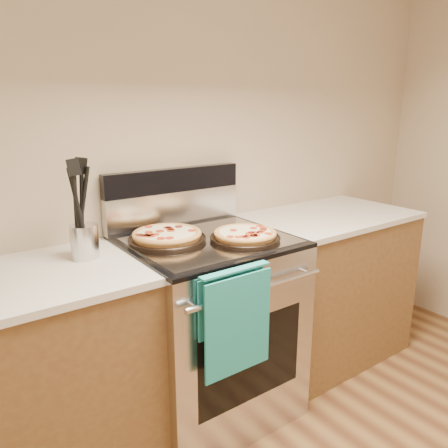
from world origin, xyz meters
TOP-DOWN VIEW (x-y plane):
  - wall_back at (0.00, 2.00)m, footprint 4.00×0.00m
  - range_body at (0.00, 1.65)m, footprint 0.76×0.68m
  - oven_window at (0.00, 1.31)m, footprint 0.56×0.01m
  - cooktop at (0.00, 1.65)m, footprint 0.76×0.68m
  - backsplash_lower at (0.00, 1.96)m, footprint 0.76×0.06m
  - backsplash_upper at (0.00, 1.96)m, footprint 0.76×0.06m
  - oven_handle at (0.00, 1.27)m, footprint 0.70×0.03m
  - dish_towel at (-0.12, 1.27)m, footprint 0.32×0.05m
  - foil_sheet at (0.00, 1.62)m, footprint 0.70×0.55m
  - cabinet_left at (-0.88, 1.68)m, footprint 1.00×0.62m
  - countertop_left at (-0.88, 1.68)m, footprint 1.02×0.64m
  - cabinet_right at (0.88, 1.68)m, footprint 1.00×0.62m
  - countertop_right at (0.88, 1.68)m, footprint 1.02×0.64m
  - pepperoni_pizza_back at (-0.18, 1.72)m, footprint 0.38×0.38m
  - pepperoni_pizza_front at (0.13, 1.53)m, footprint 0.33×0.33m
  - utensil_crock at (-0.54, 1.76)m, footprint 0.12×0.12m

SIDE VIEW (x-z plane):
  - cabinet_left at x=-0.88m, z-range 0.00..0.88m
  - cabinet_right at x=0.88m, z-range 0.00..0.88m
  - range_body at x=0.00m, z-range 0.00..0.90m
  - oven_window at x=0.00m, z-range 0.25..0.65m
  - dish_towel at x=-0.12m, z-range 0.49..0.91m
  - oven_handle at x=0.00m, z-range 0.79..0.81m
  - countertop_left at x=-0.88m, z-range 0.88..0.91m
  - countertop_right at x=0.88m, z-range 0.88..0.91m
  - cooktop at x=0.00m, z-range 0.90..0.92m
  - foil_sheet at x=0.00m, z-range 0.92..0.93m
  - pepperoni_pizza_front at x=0.13m, z-range 0.93..0.97m
  - pepperoni_pizza_back at x=-0.18m, z-range 0.93..0.97m
  - utensil_crock at x=-0.54m, z-range 0.91..1.05m
  - backsplash_lower at x=0.00m, z-range 0.92..1.10m
  - backsplash_upper at x=0.00m, z-range 1.10..1.22m
  - wall_back at x=0.00m, z-range -0.65..3.35m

